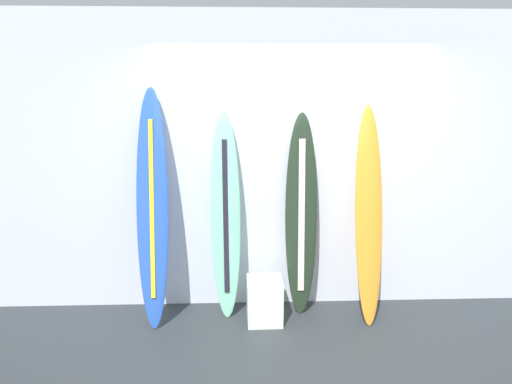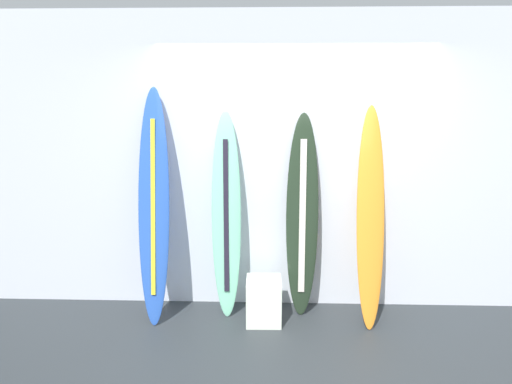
{
  "view_description": "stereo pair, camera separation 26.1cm",
  "coord_description": "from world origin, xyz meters",
  "px_view_note": "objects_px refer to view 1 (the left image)",
  "views": [
    {
      "loc": [
        -0.49,
        -2.9,
        2.11
      ],
      "look_at": [
        -0.35,
        0.95,
        1.21
      ],
      "focal_mm": 31.0,
      "sensor_mm": 36.0,
      "label": 1
    },
    {
      "loc": [
        -0.23,
        -2.9,
        2.11
      ],
      "look_at": [
        -0.35,
        0.95,
        1.21
      ],
      "focal_mm": 31.0,
      "sensor_mm": 36.0,
      "label": 2
    }
  ],
  "objects_px": {
    "surfboard_seafoam": "(226,217)",
    "surfboard_charcoal": "(301,217)",
    "surfboard_cobalt": "(153,210)",
    "surfboard_sunset": "(369,217)",
    "display_block_left": "(265,300)"
  },
  "relations": [
    {
      "from": "surfboard_seafoam",
      "to": "surfboard_charcoal",
      "type": "distance_m",
      "value": 0.7
    },
    {
      "from": "surfboard_cobalt",
      "to": "surfboard_seafoam",
      "type": "relative_size",
      "value": 1.11
    },
    {
      "from": "surfboard_sunset",
      "to": "display_block_left",
      "type": "height_order",
      "value": "surfboard_sunset"
    },
    {
      "from": "surfboard_sunset",
      "to": "display_block_left",
      "type": "distance_m",
      "value": 1.23
    },
    {
      "from": "surfboard_seafoam",
      "to": "surfboard_charcoal",
      "type": "xyz_separation_m",
      "value": [
        0.7,
        0.03,
        -0.02
      ]
    },
    {
      "from": "surfboard_cobalt",
      "to": "surfboard_seafoam",
      "type": "bearing_deg",
      "value": 8.9
    },
    {
      "from": "display_block_left",
      "to": "surfboard_cobalt",
      "type": "bearing_deg",
      "value": 175.09
    },
    {
      "from": "surfboard_cobalt",
      "to": "surfboard_charcoal",
      "type": "bearing_deg",
      "value": 5.69
    },
    {
      "from": "display_block_left",
      "to": "surfboard_sunset",
      "type": "bearing_deg",
      "value": 4.93
    },
    {
      "from": "surfboard_seafoam",
      "to": "display_block_left",
      "type": "bearing_deg",
      "value": -28.0
    },
    {
      "from": "surfboard_cobalt",
      "to": "surfboard_seafoam",
      "type": "height_order",
      "value": "surfboard_cobalt"
    },
    {
      "from": "surfboard_seafoam",
      "to": "display_block_left",
      "type": "relative_size",
      "value": 4.69
    },
    {
      "from": "surfboard_cobalt",
      "to": "surfboard_charcoal",
      "type": "height_order",
      "value": "surfboard_cobalt"
    },
    {
      "from": "surfboard_sunset",
      "to": "display_block_left",
      "type": "xyz_separation_m",
      "value": [
        -0.95,
        -0.08,
        -0.77
      ]
    },
    {
      "from": "surfboard_seafoam",
      "to": "surfboard_sunset",
      "type": "xyz_separation_m",
      "value": [
        1.3,
        -0.11,
        0.01
      ]
    }
  ]
}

